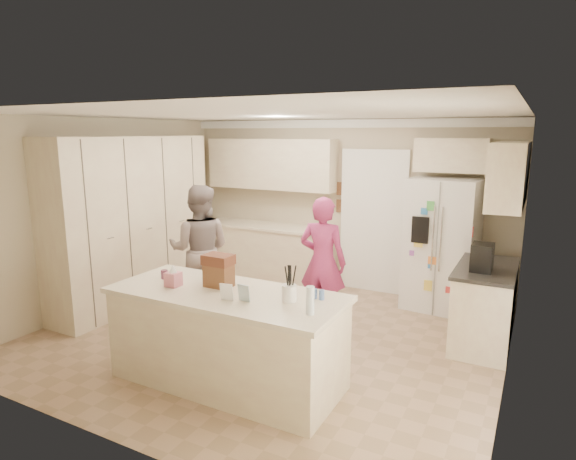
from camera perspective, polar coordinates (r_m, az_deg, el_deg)
The scene contains 41 objects.
floor at distance 5.92m, azimuth -2.50°, elevation -12.56°, with size 5.20×4.60×0.02m, color #9D7E63.
ceiling at distance 5.41m, azimuth -2.74°, elevation 13.69°, with size 5.20×4.60×0.02m, color white.
wall_back at distance 7.57m, azimuth 6.27°, elevation 3.05°, with size 5.20×0.02×2.60m, color #BAAC90.
wall_front at distance 3.77m, azimuth -20.75°, elevation -6.24°, with size 5.20×0.02×2.60m, color #BAAC90.
wall_left at distance 7.18m, azimuth -20.91°, elevation 1.91°, with size 0.02×4.60×2.60m, color #BAAC90.
wall_right at distance 4.79m, azimuth 25.48°, elevation -2.94°, with size 0.02×4.60×2.60m, color #BAAC90.
crown_back at distance 7.44m, azimuth 6.34°, elevation 12.41°, with size 5.20×0.08×0.12m, color white.
pantry_bank at distance 7.11m, azimuth -17.98°, elevation 0.99°, with size 0.60×2.60×2.35m, color #F2EAC3.
back_base_cab at distance 7.96m, azimuth -2.43°, elevation -2.79°, with size 2.20×0.60×0.88m, color #F2EAC3.
back_countertop at distance 7.85m, azimuth -2.49°, elevation 0.45°, with size 2.24×0.63×0.04m, color #EDE3C3.
back_upper_cab at distance 7.84m, azimuth -2.05°, elevation 7.81°, with size 2.20×0.35×0.80m, color #F2EAC3.
doorway_opening at distance 7.40m, azimuth 10.10°, elevation 0.79°, with size 0.90×0.06×2.10m, color black.
doorway_casing at distance 7.37m, azimuth 10.02°, elevation 0.75°, with size 1.02×0.03×2.22m, color white.
wall_frame_upper at distance 7.49m, azimuth 6.34°, elevation 4.90°, with size 0.15×0.02×0.20m, color brown.
wall_frame_lower at distance 7.53m, azimuth 6.30°, elevation 2.85°, with size 0.15×0.02×0.20m, color brown.
refrigerator at distance 6.88m, azimuth 17.73°, elevation -1.67°, with size 0.90×0.70×1.80m, color white.
fridge_seam at distance 6.54m, azimuth 17.17°, elevation -2.30°, with size 0.01×0.02×1.78m, color gray.
fridge_dispenser at distance 6.52m, azimuth 15.39°, elevation 0.01°, with size 0.22×0.03×0.35m, color black.
fridge_handle_l at distance 6.50m, azimuth 16.79°, elevation -1.00°, with size 0.02×0.02×0.85m, color silver.
fridge_handle_r at distance 6.48m, azimuth 17.66°, elevation -1.09°, with size 0.02×0.02×0.85m, color silver.
over_fridge_cab at distance 6.88m, azimuth 18.85°, elevation 8.37°, with size 0.95×0.35×0.45m, color #F2EAC3.
right_base_cab at distance 6.00m, azimuth 22.25°, elevation -8.46°, with size 0.60×1.20×0.88m, color #F2EAC3.
right_countertop at distance 5.87m, azimuth 22.50°, elevation -4.22°, with size 0.63×1.24×0.04m, color #2D2B28.
right_upper_cab at distance 5.88m, azimuth 24.78°, elevation 6.05°, with size 0.35×1.50×0.70m, color #F2EAC3.
coffee_maker at distance 5.64m, azimuth 22.02°, elevation -3.02°, with size 0.22×0.28×0.30m, color black.
island_base at distance 4.79m, azimuth -7.22°, elevation -12.76°, with size 2.20×0.90×0.88m, color #F2EAC3.
island_top at distance 4.62m, azimuth -7.37°, elevation -7.55°, with size 2.28×0.96×0.05m, color #EDE3C3.
utensil_crock at distance 4.31m, azimuth 0.14°, elevation -7.48°, with size 0.13×0.13×0.15m, color white.
tissue_box at distance 4.85m, azimuth -13.44°, elevation -5.70°, with size 0.13×0.13×0.14m, color #C86E84.
tissue_plume at distance 4.82m, azimuth -13.50°, elevation -4.45°, with size 0.08×0.08×0.08m, color white.
dollhouse_body at distance 4.74m, azimuth -8.20°, elevation -5.37°, with size 0.26×0.18×0.22m, color brown.
dollhouse_roof at distance 4.70m, azimuth -8.26°, elevation -3.50°, with size 0.28×0.20×0.10m, color #592D1E.
jam_jar at distance 5.12m, azimuth -14.44°, elevation -5.11°, with size 0.07×0.07×0.09m, color #59263F.
greeting_card_a at distance 4.35m, azimuth -7.30°, elevation -7.31°, with size 0.12×0.01×0.16m, color white.
greeting_card_b at distance 4.31m, azimuth -5.26°, elevation -7.45°, with size 0.12×0.01×0.16m, color silver.
water_bottle at distance 4.00m, azimuth 2.65°, elevation -8.34°, with size 0.07×0.07×0.24m, color silver.
shaker_salt at distance 4.39m, azimuth 3.17°, elevation -7.54°, with size 0.05×0.05×0.09m, color #4968A9.
shaker_pepper at distance 4.36m, azimuth 4.01°, elevation -7.67°, with size 0.05×0.05×0.09m, color #4968A9.
teen_boy at distance 6.54m, azimuth -10.42°, elevation -2.28°, with size 0.84×0.66×1.73m, color gray.
teen_girl at distance 5.99m, azimuth 4.13°, elevation -3.83°, with size 0.60×0.39×1.64m, color #BD3771.
fridge_magnets at distance 6.53m, azimuth 17.16°, elevation -2.32°, with size 0.76×0.02×1.44m, color tan, non-canonical shape.
Camera 1 is at (2.74, -4.66, 2.40)m, focal length 30.00 mm.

